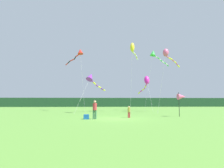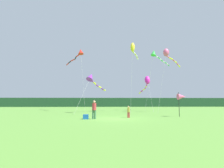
{
  "view_description": "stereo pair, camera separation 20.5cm",
  "coord_description": "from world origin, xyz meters",
  "px_view_note": "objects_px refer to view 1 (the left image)",
  "views": [
    {
      "loc": [
        -1.33,
        -16.67,
        1.57
      ],
      "look_at": [
        0.0,
        6.0,
        3.99
      ],
      "focal_mm": 27.52,
      "sensor_mm": 36.0,
      "label": 1
    },
    {
      "loc": [
        -1.13,
        -16.68,
        1.57
      ],
      "look_at": [
        0.0,
        6.0,
        3.99
      ],
      "focal_mm": 27.52,
      "sensor_mm": 36.0,
      "label": 2
    }
  ],
  "objects_px": {
    "kite_rainbow": "(167,54)",
    "kite_green": "(155,54)",
    "cooler_box": "(86,117)",
    "person_adult": "(95,109)",
    "kite_yellow": "(133,48)",
    "kite_purple": "(92,78)",
    "person_child": "(129,111)",
    "kite_red": "(78,53)",
    "kite_magenta": "(146,81)",
    "banner_flag_pole": "(182,97)"
  },
  "relations": [
    {
      "from": "person_child",
      "to": "kite_red",
      "type": "bearing_deg",
      "value": 117.62
    },
    {
      "from": "kite_red",
      "to": "kite_purple",
      "type": "xyz_separation_m",
      "value": [
        2.81,
        -5.11,
        -5.34
      ]
    },
    {
      "from": "kite_yellow",
      "to": "kite_purple",
      "type": "bearing_deg",
      "value": -166.6
    },
    {
      "from": "kite_rainbow",
      "to": "kite_purple",
      "type": "height_order",
      "value": "kite_rainbow"
    },
    {
      "from": "cooler_box",
      "to": "kite_green",
      "type": "xyz_separation_m",
      "value": [
        11.84,
        16.36,
        10.84
      ]
    },
    {
      "from": "kite_yellow",
      "to": "kite_magenta",
      "type": "bearing_deg",
      "value": 55.38
    },
    {
      "from": "cooler_box",
      "to": "kite_magenta",
      "type": "height_order",
      "value": "kite_magenta"
    },
    {
      "from": "kite_rainbow",
      "to": "kite_green",
      "type": "xyz_separation_m",
      "value": [
        0.11,
        6.68,
        1.86
      ]
    },
    {
      "from": "banner_flag_pole",
      "to": "kite_purple",
      "type": "relative_size",
      "value": 0.32
    },
    {
      "from": "banner_flag_pole",
      "to": "kite_yellow",
      "type": "distance_m",
      "value": 12.96
    },
    {
      "from": "person_adult",
      "to": "cooler_box",
      "type": "bearing_deg",
      "value": -175.16
    },
    {
      "from": "kite_magenta",
      "to": "kite_green",
      "type": "height_order",
      "value": "kite_green"
    },
    {
      "from": "person_child",
      "to": "kite_rainbow",
      "type": "height_order",
      "value": "kite_rainbow"
    },
    {
      "from": "kite_rainbow",
      "to": "kite_magenta",
      "type": "height_order",
      "value": "kite_rainbow"
    },
    {
      "from": "banner_flag_pole",
      "to": "kite_green",
      "type": "relative_size",
      "value": 0.22
    },
    {
      "from": "kite_rainbow",
      "to": "kite_magenta",
      "type": "xyz_separation_m",
      "value": [
        -1.61,
        6.87,
        -3.54
      ]
    },
    {
      "from": "kite_magenta",
      "to": "person_child",
      "type": "bearing_deg",
      "value": -111.08
    },
    {
      "from": "banner_flag_pole",
      "to": "kite_purple",
      "type": "distance_m",
      "value": 13.22
    },
    {
      "from": "kite_red",
      "to": "kite_magenta",
      "type": "bearing_deg",
      "value": 7.28
    },
    {
      "from": "kite_green",
      "to": "person_child",
      "type": "bearing_deg",
      "value": -116.76
    },
    {
      "from": "kite_rainbow",
      "to": "kite_magenta",
      "type": "distance_m",
      "value": 7.9
    },
    {
      "from": "kite_red",
      "to": "kite_purple",
      "type": "bearing_deg",
      "value": -61.21
    },
    {
      "from": "banner_flag_pole",
      "to": "kite_yellow",
      "type": "relative_size",
      "value": 0.23
    },
    {
      "from": "banner_flag_pole",
      "to": "cooler_box",
      "type": "bearing_deg",
      "value": -167.61
    },
    {
      "from": "kite_yellow",
      "to": "kite_magenta",
      "type": "xyz_separation_m",
      "value": [
        3.58,
        5.18,
        -4.93
      ]
    },
    {
      "from": "person_child",
      "to": "kite_yellow",
      "type": "height_order",
      "value": "kite_yellow"
    },
    {
      "from": "person_child",
      "to": "person_adult",
      "type": "bearing_deg",
      "value": -161.44
    },
    {
      "from": "kite_rainbow",
      "to": "person_adult",
      "type": "bearing_deg",
      "value": -138.75
    },
    {
      "from": "cooler_box",
      "to": "kite_red",
      "type": "height_order",
      "value": "kite_red"
    },
    {
      "from": "cooler_box",
      "to": "kite_green",
      "type": "relative_size",
      "value": 0.04
    },
    {
      "from": "cooler_box",
      "to": "kite_purple",
      "type": "relative_size",
      "value": 0.06
    },
    {
      "from": "cooler_box",
      "to": "kite_green",
      "type": "distance_m",
      "value": 22.92
    },
    {
      "from": "person_adult",
      "to": "kite_yellow",
      "type": "xyz_separation_m",
      "value": [
        5.77,
        11.31,
        9.61
      ]
    },
    {
      "from": "person_child",
      "to": "cooler_box",
      "type": "bearing_deg",
      "value": -163.83
    },
    {
      "from": "kite_red",
      "to": "kite_yellow",
      "type": "height_order",
      "value": "kite_yellow"
    },
    {
      "from": "kite_purple",
      "to": "kite_magenta",
      "type": "bearing_deg",
      "value": 33.45
    },
    {
      "from": "kite_green",
      "to": "banner_flag_pole",
      "type": "bearing_deg",
      "value": -96.23
    },
    {
      "from": "banner_flag_pole",
      "to": "kite_yellow",
      "type": "bearing_deg",
      "value": 112.46
    },
    {
      "from": "banner_flag_pole",
      "to": "kite_yellow",
      "type": "height_order",
      "value": "kite_yellow"
    },
    {
      "from": "kite_yellow",
      "to": "kite_green",
      "type": "bearing_deg",
      "value": 43.26
    },
    {
      "from": "kite_red",
      "to": "kite_green",
      "type": "relative_size",
      "value": 0.95
    },
    {
      "from": "person_adult",
      "to": "banner_flag_pole",
      "type": "distance_m",
      "value": 9.86
    },
    {
      "from": "cooler_box",
      "to": "kite_rainbow",
      "type": "xyz_separation_m",
      "value": [
        11.73,
        9.68,
        8.98
      ]
    },
    {
      "from": "kite_green",
      "to": "kite_purple",
      "type": "relative_size",
      "value": 1.43
    },
    {
      "from": "kite_rainbow",
      "to": "kite_yellow",
      "type": "distance_m",
      "value": 5.63
    },
    {
      "from": "cooler_box",
      "to": "kite_green",
      "type": "bearing_deg",
      "value": 54.1
    },
    {
      "from": "person_child",
      "to": "kite_green",
      "type": "relative_size",
      "value": 0.1
    },
    {
      "from": "person_child",
      "to": "cooler_box",
      "type": "height_order",
      "value": "person_child"
    },
    {
      "from": "cooler_box",
      "to": "kite_red",
      "type": "relative_size",
      "value": 0.04
    },
    {
      "from": "banner_flag_pole",
      "to": "kite_magenta",
      "type": "distance_m",
      "value": 14.71
    }
  ]
}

